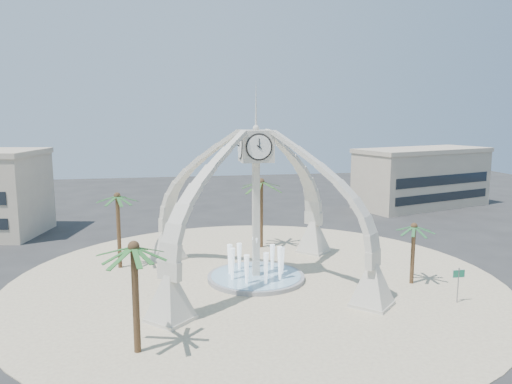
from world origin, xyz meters
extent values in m
plane|color=#282828|center=(0.00, 0.00, 0.00)|extent=(140.00, 140.00, 0.00)
cylinder|color=beige|center=(0.00, 0.00, 0.03)|extent=(40.00, 40.00, 0.06)
cube|color=#B9B4A5|center=(0.00, 0.00, 4.90)|extent=(0.55, 0.55, 9.80)
cube|color=#B9B4A5|center=(0.00, 0.00, 11.05)|extent=(2.50, 2.50, 2.50)
cone|color=#B9B4A5|center=(0.00, 0.00, 14.30)|extent=(0.20, 0.20, 4.00)
cylinder|color=white|center=(0.00, -1.29, 11.05)|extent=(1.84, 0.04, 1.84)
pyramid|color=#B9B4A5|center=(7.07, 7.07, 1.60)|extent=(3.80, 3.80, 3.20)
pyramid|color=#B9B4A5|center=(-7.07, 7.07, 1.60)|extent=(3.80, 3.80, 3.20)
pyramid|color=#B9B4A5|center=(-7.07, -7.07, 1.60)|extent=(3.80, 3.80, 3.20)
pyramid|color=#B9B4A5|center=(7.07, -7.07, 1.60)|extent=(3.80, 3.80, 3.20)
cylinder|color=#9A9A9C|center=(0.00, 0.00, 0.20)|extent=(8.00, 8.00, 0.40)
cylinder|color=#8CB7D1|center=(0.00, 0.00, 0.42)|extent=(7.40, 7.40, 0.04)
cone|color=white|center=(0.00, 0.00, 2.02)|extent=(0.60, 0.60, 3.20)
cube|color=#B9AA91|center=(30.00, 28.00, 4.00)|extent=(21.49, 13.79, 8.00)
cube|color=#B9AA91|center=(30.00, 28.00, 8.30)|extent=(21.87, 14.17, 0.60)
cylinder|color=brown|center=(12.16, -3.22, 2.44)|extent=(0.32, 0.32, 4.87)
cylinder|color=brown|center=(-11.28, 5.38, 3.31)|extent=(0.35, 0.35, 6.63)
cylinder|color=brown|center=(2.37, 9.81, 3.47)|extent=(0.40, 0.40, 6.94)
cylinder|color=brown|center=(-9.01, -11.18, 3.19)|extent=(0.40, 0.40, 6.39)
cylinder|color=slate|center=(13.38, -7.69, 1.32)|extent=(0.08, 0.08, 2.65)
cube|color=#1B6E4F|center=(13.38, -7.69, 2.23)|extent=(0.90, 0.05, 0.53)
cube|color=white|center=(13.38, -7.69, 2.23)|extent=(0.98, 0.03, 0.60)
camera|label=1|loc=(-7.26, -38.83, 13.59)|focal=35.00mm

